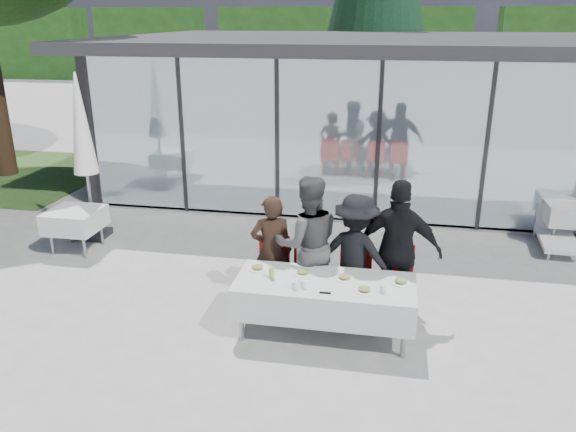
# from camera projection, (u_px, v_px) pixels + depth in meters

# --- Properties ---
(ground) EXTENTS (90.00, 90.00, 0.00)m
(ground) POSITION_uv_depth(u_px,v_px,m) (284.00, 322.00, 7.55)
(ground) COLOR #A4A19B
(ground) RESTS_ON ground
(pavilion) EXTENTS (14.80, 8.80, 3.44)m
(pavilion) POSITION_uv_depth(u_px,v_px,m) (425.00, 90.00, 14.03)
(pavilion) COLOR gray
(pavilion) RESTS_ON ground
(treeline) EXTENTS (62.50, 2.00, 4.40)m
(treeline) POSITION_uv_depth(u_px,v_px,m) (342.00, 46.00, 33.07)
(treeline) COLOR #153711
(treeline) RESTS_ON ground
(dining_table) EXTENTS (2.26, 0.96, 0.75)m
(dining_table) POSITION_uv_depth(u_px,v_px,m) (325.00, 297.00, 7.10)
(dining_table) COLOR silver
(dining_table) RESTS_ON ground
(diner_a) EXTENTS (0.72, 0.72, 1.62)m
(diner_a) POSITION_uv_depth(u_px,v_px,m) (272.00, 251.00, 7.79)
(diner_a) COLOR #322116
(diner_a) RESTS_ON ground
(diner_chair_a) EXTENTS (0.44, 0.44, 0.97)m
(diner_chair_a) POSITION_uv_depth(u_px,v_px,m) (273.00, 267.00, 7.94)
(diner_chair_a) COLOR red
(diner_chair_a) RESTS_ON ground
(diner_b) EXTENTS (1.16, 1.16, 1.92)m
(diner_b) POSITION_uv_depth(u_px,v_px,m) (308.00, 244.00, 7.65)
(diner_b) COLOR #505050
(diner_b) RESTS_ON ground
(diner_chair_b) EXTENTS (0.44, 0.44, 0.97)m
(diner_chair_b) POSITION_uv_depth(u_px,v_px,m) (308.00, 270.00, 7.86)
(diner_chair_b) COLOR red
(diner_chair_b) RESTS_ON ground
(diner_c) EXTENTS (1.37, 1.37, 1.70)m
(diner_c) POSITION_uv_depth(u_px,v_px,m) (356.00, 255.00, 7.58)
(diner_c) COLOR black
(diner_c) RESTS_ON ground
(diner_chair_c) EXTENTS (0.44, 0.44, 0.97)m
(diner_chair_c) POSITION_uv_depth(u_px,v_px,m) (355.00, 274.00, 7.74)
(diner_chair_c) COLOR red
(diner_chair_c) RESTS_ON ground
(diner_d) EXTENTS (1.27, 1.27, 1.93)m
(diner_d) POSITION_uv_depth(u_px,v_px,m) (399.00, 250.00, 7.44)
(diner_d) COLOR black
(diner_d) RESTS_ON ground
(diner_chair_d) EXTENTS (0.44, 0.44, 0.97)m
(diner_chair_d) POSITION_uv_depth(u_px,v_px,m) (397.00, 277.00, 7.64)
(diner_chair_d) COLOR red
(diner_chair_d) RESTS_ON ground
(plate_a) EXTENTS (0.23, 0.23, 0.07)m
(plate_a) POSITION_uv_depth(u_px,v_px,m) (257.00, 268.00, 7.35)
(plate_a) COLOR white
(plate_a) RESTS_ON dining_table
(plate_b) EXTENTS (0.23, 0.23, 0.07)m
(plate_b) POSITION_uv_depth(u_px,v_px,m) (303.00, 272.00, 7.22)
(plate_b) COLOR white
(plate_b) RESTS_ON dining_table
(plate_c) EXTENTS (0.23, 0.23, 0.07)m
(plate_c) POSITION_uv_depth(u_px,v_px,m) (345.00, 277.00, 7.08)
(plate_c) COLOR white
(plate_c) RESTS_ON dining_table
(plate_d) EXTENTS (0.23, 0.23, 0.07)m
(plate_d) POSITION_uv_depth(u_px,v_px,m) (401.00, 282.00, 6.97)
(plate_d) COLOR white
(plate_d) RESTS_ON dining_table
(plate_extra) EXTENTS (0.23, 0.23, 0.07)m
(plate_extra) POSITION_uv_depth(u_px,v_px,m) (364.00, 290.00, 6.76)
(plate_extra) COLOR white
(plate_extra) RESTS_ON dining_table
(juice_bottle) EXTENTS (0.06, 0.06, 0.15)m
(juice_bottle) POSITION_uv_depth(u_px,v_px,m) (272.00, 273.00, 7.08)
(juice_bottle) COLOR #8DAE48
(juice_bottle) RESTS_ON dining_table
(drinking_glasses) EXTENTS (1.13, 0.17, 0.10)m
(drinking_glasses) POSITION_uv_depth(u_px,v_px,m) (327.00, 286.00, 6.80)
(drinking_glasses) COLOR silver
(drinking_glasses) RESTS_ON dining_table
(folded_eyeglasses) EXTENTS (0.14, 0.03, 0.01)m
(folded_eyeglasses) POSITION_uv_depth(u_px,v_px,m) (325.00, 293.00, 6.73)
(folded_eyeglasses) COLOR black
(folded_eyeglasses) RESTS_ON dining_table
(spare_table_left) EXTENTS (0.86, 0.86, 0.74)m
(spare_table_left) POSITION_uv_depth(u_px,v_px,m) (75.00, 220.00, 9.72)
(spare_table_left) COLOR silver
(spare_table_left) RESTS_ON ground
(spare_table_right) EXTENTS (0.86, 0.86, 0.74)m
(spare_table_right) POSITION_uv_depth(u_px,v_px,m) (569.00, 213.00, 10.09)
(spare_table_right) COLOR silver
(spare_table_right) RESTS_ON ground
(market_umbrella) EXTENTS (0.50, 0.50, 3.00)m
(market_umbrella) POSITION_uv_depth(u_px,v_px,m) (82.00, 134.00, 9.83)
(market_umbrella) COLOR black
(market_umbrella) RESTS_ON ground
(lounger) EXTENTS (0.69, 1.37, 0.72)m
(lounger) POSITION_uv_depth(u_px,v_px,m) (556.00, 232.00, 10.01)
(lounger) COLOR white
(lounger) RESTS_ON ground
(grass_patch) EXTENTS (5.00, 5.00, 0.02)m
(grass_patch) POSITION_uv_depth(u_px,v_px,m) (8.00, 174.00, 14.60)
(grass_patch) COLOR #385926
(grass_patch) RESTS_ON ground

